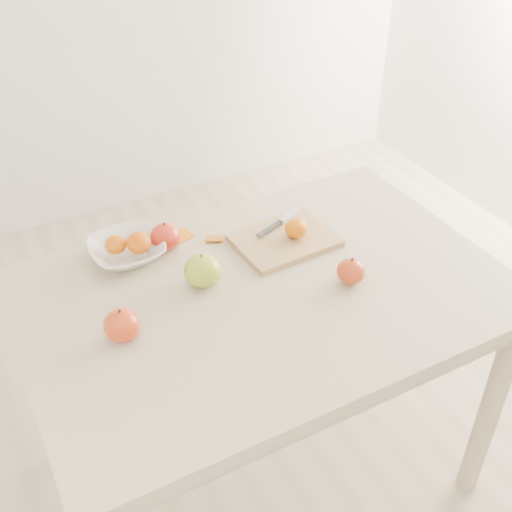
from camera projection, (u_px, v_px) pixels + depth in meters
name	position (u px, v px, depth m)	size (l,w,h in m)	color
ground	(263.00, 470.00, 2.05)	(3.50, 3.50, 0.00)	#C6B293
table	(265.00, 318.00, 1.66)	(1.20, 0.80, 0.75)	#C4B594
cutting_board	(284.00, 240.00, 1.75)	(0.27, 0.19, 0.02)	tan
board_tangerine	(296.00, 228.00, 1.74)	(0.06, 0.06, 0.05)	#D76307
fruit_bowl	(127.00, 250.00, 1.69)	(0.20, 0.20, 0.05)	white
bowl_tangerine_near	(116.00, 244.00, 1.68)	(0.06, 0.06, 0.05)	#DD6107
bowl_tangerine_far	(139.00, 242.00, 1.68)	(0.07, 0.07, 0.06)	#CF5207
orange_peel_a	(181.00, 237.00, 1.78)	(0.06, 0.04, 0.00)	orange
orange_peel_b	(214.00, 239.00, 1.77)	(0.04, 0.04, 0.00)	#C3620D
paring_knife	(286.00, 218.00, 1.81)	(0.17, 0.07, 0.01)	silver
apple_green	(203.00, 271.00, 1.59)	(0.09, 0.09, 0.08)	#668B14
apple_red_a	(165.00, 236.00, 1.72)	(0.08, 0.08, 0.07)	#A60815
apple_red_d	(122.00, 325.00, 1.44)	(0.08, 0.08, 0.08)	maroon
apple_red_e	(351.00, 271.00, 1.60)	(0.07, 0.07, 0.07)	maroon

